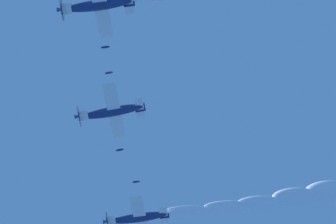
# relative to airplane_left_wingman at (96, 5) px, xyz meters

# --- Properties ---
(airplane_left_wingman) EXTENTS (8.26, 8.62, 3.98)m
(airplane_left_wingman) POSITION_rel_airplane_left_wingman_xyz_m (0.00, 0.00, 0.00)
(airplane_left_wingman) COLOR navy
(airplane_right_wingman) EXTENTS (8.24, 8.67, 3.94)m
(airplane_right_wingman) POSITION_rel_airplane_left_wingman_xyz_m (0.35, -13.27, 1.73)
(airplane_right_wingman) COLOR navy
(airplane_outer_left) EXTENTS (8.26, 8.58, 4.07)m
(airplane_outer_left) POSITION_rel_airplane_left_wingman_xyz_m (-0.97, -28.05, 1.81)
(airplane_outer_left) COLOR navy
(smoke_trail_outer_left) EXTENTS (28.22, 3.37, 4.25)m
(smoke_trail_outer_left) POSITION_rel_airplane_left_wingman_xyz_m (-22.90, -28.05, 3.63)
(smoke_trail_outer_left) COLOR white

